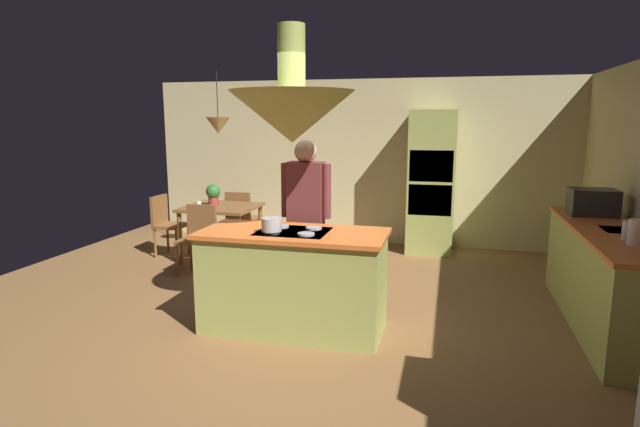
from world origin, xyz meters
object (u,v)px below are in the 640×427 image
object	(u,v)px
oven_tower	(431,182)
dining_table	(221,213)
cup_on_table	(199,205)
cooking_pot_on_cooktop	(272,225)
potted_plant_on_table	(213,194)
canister_sugar	(629,231)
person_at_island	(306,211)
chair_by_back_wall	(241,215)
canister_flour	(637,232)
microwave_on_counter	(593,202)
chair_at_corner	(166,221)
chair_facing_island	(199,234)
kitchen_island	(294,280)

from	to	relation	value
oven_tower	dining_table	distance (m)	3.05
cup_on_table	cooking_pot_on_cooktop	size ratio (longest dim) A/B	0.50
dining_table	potted_plant_on_table	world-z (taller)	potted_plant_on_table
oven_tower	canister_sugar	bearing A→B (deg)	-58.91
person_at_island	cooking_pot_on_cooktop	xyz separation A→B (m)	(-0.09, -0.80, 0.02)
chair_by_back_wall	potted_plant_on_table	xyz separation A→B (m)	(-0.10, -0.69, 0.42)
person_at_island	canister_flour	xyz separation A→B (m)	(2.91, -0.49, 0.04)
person_at_island	microwave_on_counter	xyz separation A→B (m)	(2.91, 0.88, 0.08)
chair_by_back_wall	canister_sugar	size ratio (longest dim) A/B	5.19
chair_at_corner	canister_flour	bearing A→B (deg)	-109.58
canister_flour	dining_table	bearing A→B (deg)	157.05
person_at_island	chair_by_back_wall	size ratio (longest dim) A/B	2.00
chair_at_corner	person_at_island	bearing A→B (deg)	-119.82
chair_facing_island	canister_flour	distance (m)	4.74
kitchen_island	cup_on_table	world-z (taller)	kitchen_island
kitchen_island	canister_sugar	bearing A→B (deg)	7.17
chair_facing_island	potted_plant_on_table	xyz separation A→B (m)	(-0.10, 0.67, 0.42)
chair_by_back_wall	canister_sugar	bearing A→B (deg)	151.91
chair_at_corner	canister_sugar	xyz separation A→B (m)	(5.40, -1.74, 0.52)
chair_at_corner	cooking_pot_on_cooktop	world-z (taller)	cooking_pot_on_cooktop
kitchen_island	chair_facing_island	world-z (taller)	kitchen_island
dining_table	cooking_pot_on_cooktop	size ratio (longest dim) A/B	5.40
person_at_island	potted_plant_on_table	world-z (taller)	person_at_island
canister_sugar	canister_flour	bearing A→B (deg)	-90.00
microwave_on_counter	cooking_pot_on_cooktop	xyz separation A→B (m)	(-3.00, -1.68, -0.06)
chair_at_corner	chair_by_back_wall	bearing A→B (deg)	-51.79
chair_by_back_wall	canister_flour	xyz separation A→B (m)	(4.54, -2.60, 0.54)
kitchen_island	potted_plant_on_table	distance (m)	2.80
microwave_on_counter	cooking_pot_on_cooktop	bearing A→B (deg)	-150.79
person_at_island	canister_flour	distance (m)	2.95
dining_table	person_at_island	bearing A→B (deg)	-41.24
oven_tower	chair_by_back_wall	xyz separation A→B (m)	(-2.80, -0.46, -0.53)
chair_facing_island	canister_sugar	world-z (taller)	canister_sugar
chair_facing_island	potted_plant_on_table	bearing A→B (deg)	98.82
oven_tower	person_at_island	bearing A→B (deg)	-114.40
dining_table	canister_sugar	xyz separation A→B (m)	(4.54, -1.74, 0.37)
person_at_island	canister_sugar	world-z (taller)	person_at_island
kitchen_island	microwave_on_counter	distance (m)	3.29
potted_plant_on_table	cup_on_table	size ratio (longest dim) A/B	3.33
cup_on_table	oven_tower	bearing A→B (deg)	24.44
chair_facing_island	canister_sugar	size ratio (longest dim) A/B	5.19
cooking_pot_on_cooktop	canister_sugar	bearing A→B (deg)	9.23
chair_by_back_wall	chair_at_corner	xyz separation A→B (m)	(-0.86, -0.68, 0.00)
kitchen_island	chair_by_back_wall	bearing A→B (deg)	121.44
person_at_island	chair_facing_island	size ratio (longest dim) A/B	2.00
kitchen_island	canister_sugar	distance (m)	2.91
chair_by_back_wall	canister_flour	bearing A→B (deg)	150.17
potted_plant_on_table	chair_facing_island	bearing A→B (deg)	-81.18
chair_at_corner	microwave_on_counter	xyz separation A→B (m)	(5.40, -0.55, 0.57)
canister_flour	cooking_pot_on_cooktop	distance (m)	3.02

